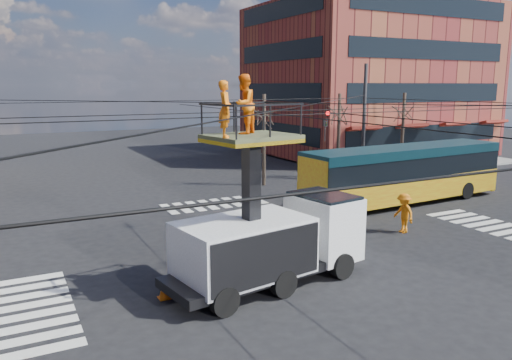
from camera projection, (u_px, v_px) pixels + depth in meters
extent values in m
plane|color=black|center=(313.00, 258.00, 19.22)|extent=(120.00, 120.00, 0.00)
cube|color=slate|center=(376.00, 155.00, 46.97)|extent=(18.00, 18.00, 0.12)
cube|color=maroon|center=(367.00, 81.00, 48.74)|extent=(20.00, 16.00, 14.00)
cube|color=black|center=(426.00, 134.00, 42.59)|extent=(17.00, 0.12, 1.58)
cube|color=black|center=(278.00, 131.00, 45.12)|extent=(0.12, 13.60, 1.58)
cube|color=black|center=(428.00, 93.00, 41.94)|extent=(17.00, 0.12, 1.57)
cube|color=black|center=(278.00, 92.00, 44.47)|extent=(0.12, 13.60, 1.57)
cube|color=black|center=(431.00, 50.00, 41.29)|extent=(17.00, 0.12, 1.57)
cube|color=black|center=(278.00, 52.00, 43.81)|extent=(0.12, 13.60, 1.57)
cube|color=black|center=(434.00, 6.00, 40.63)|extent=(17.00, 0.12, 1.57)
cube|color=black|center=(279.00, 10.00, 43.16)|extent=(0.12, 13.60, 1.57)
cylinder|color=#2D2D30|center=(364.00, 123.00, 34.33)|extent=(0.24, 0.24, 8.00)
cylinder|color=black|center=(200.00, 100.00, 28.65)|extent=(24.00, 0.03, 0.03)
cylinder|color=black|center=(317.00, 104.00, 18.12)|extent=(24.02, 24.02, 0.03)
cylinder|color=black|center=(317.00, 104.00, 18.12)|extent=(24.02, 24.02, 0.03)
cylinder|color=black|center=(336.00, 113.00, 17.12)|extent=(24.00, 0.03, 0.03)
cylinder|color=black|center=(299.00, 110.00, 19.22)|extent=(24.00, 0.03, 0.03)
cylinder|color=black|center=(288.00, 115.00, 17.65)|extent=(0.03, 24.00, 0.03)
cylinder|color=black|center=(343.00, 114.00, 18.73)|extent=(0.03, 24.00, 0.03)
imported|color=black|center=(326.00, 119.00, 22.01)|extent=(0.16, 0.20, 1.00)
imported|color=black|center=(224.00, 113.00, 21.92)|extent=(0.26, 1.24, 0.50)
cylinder|color=#382B21|center=(264.00, 140.00, 32.70)|extent=(0.24, 0.24, 6.00)
cylinder|color=#382B21|center=(339.00, 136.00, 35.39)|extent=(0.24, 0.24, 6.00)
cylinder|color=#382B21|center=(403.00, 133.00, 38.07)|extent=(0.24, 0.24, 6.00)
cube|color=black|center=(266.00, 268.00, 16.63)|extent=(7.26, 3.30, 0.30)
cube|color=silver|center=(323.00, 226.00, 17.95)|extent=(2.16, 2.66, 2.20)
cube|color=black|center=(324.00, 205.00, 17.81)|extent=(1.95, 2.53, 0.80)
cube|color=silver|center=(244.00, 248.00, 15.93)|extent=(4.55, 3.14, 1.80)
cylinder|color=black|center=(342.00, 266.00, 17.13)|extent=(0.94, 0.49, 0.90)
cylinder|color=black|center=(298.00, 248.00, 18.95)|extent=(0.94, 0.49, 0.90)
cylinder|color=black|center=(283.00, 283.00, 15.62)|extent=(0.94, 0.49, 0.90)
cylinder|color=black|center=(242.00, 263.00, 17.44)|extent=(0.94, 0.49, 0.90)
cylinder|color=black|center=(224.00, 301.00, 14.34)|extent=(0.94, 0.49, 0.90)
cylinder|color=black|center=(186.00, 277.00, 16.16)|extent=(0.94, 0.49, 0.90)
cube|color=black|center=(251.00, 193.00, 15.78)|extent=(0.52, 0.52, 3.59)
cube|color=#434D2E|center=(251.00, 136.00, 15.45)|extent=(2.90, 2.49, 0.12)
cube|color=yellow|center=(251.00, 140.00, 15.47)|extent=(2.90, 2.49, 0.12)
imported|color=orange|center=(225.00, 109.00, 14.37)|extent=(0.59, 0.70, 1.65)
imported|color=orange|center=(244.00, 104.00, 15.45)|extent=(1.14, 1.11, 1.85)
cube|color=orange|center=(404.00, 186.00, 28.14)|extent=(13.06, 3.35, 1.30)
cube|color=black|center=(405.00, 165.00, 27.92)|extent=(13.06, 3.30, 1.10)
cube|color=#0B2A33|center=(406.00, 151.00, 27.77)|extent=(13.06, 3.35, 0.50)
cube|color=orange|center=(314.00, 186.00, 24.86)|extent=(0.39, 2.48, 2.80)
cube|color=orange|center=(477.00, 166.00, 31.19)|extent=(0.39, 2.48, 2.80)
cube|color=black|center=(312.00, 209.00, 25.05)|extent=(0.30, 2.60, 0.30)
cube|color=gold|center=(316.00, 161.00, 24.67)|extent=(0.19, 1.60, 0.35)
cylinder|color=black|center=(357.00, 208.00, 24.98)|extent=(1.02, 0.36, 1.00)
cylinder|color=black|center=(327.00, 199.00, 26.98)|extent=(1.02, 0.36, 1.00)
cylinder|color=black|center=(466.00, 191.00, 29.16)|extent=(1.02, 0.36, 1.00)
cylinder|color=black|center=(434.00, 184.00, 31.16)|extent=(1.02, 0.36, 1.00)
cone|color=#D85E09|center=(164.00, 288.00, 15.53)|extent=(0.36, 0.36, 0.66)
imported|color=orange|center=(197.00, 263.00, 16.41)|extent=(0.39, 0.93, 1.59)
imported|color=orange|center=(404.00, 213.00, 22.40)|extent=(0.73, 1.20, 1.80)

